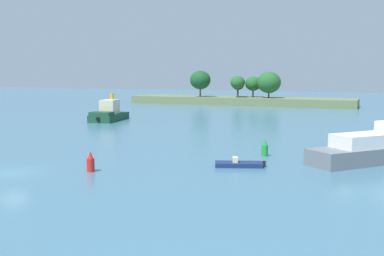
{
  "coord_description": "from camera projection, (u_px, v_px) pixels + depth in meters",
  "views": [
    {
      "loc": [
        29.66,
        -29.22,
        8.69
      ],
      "look_at": [
        5.46,
        27.73,
        1.2
      ],
      "focal_mm": 41.46,
      "sensor_mm": 36.0,
      "label": 1
    }
  ],
  "objects": [
    {
      "name": "ground_plane",
      "position": [
        13.0,
        173.0,
        39.26
      ],
      "size": [
        400.0,
        400.0,
        0.0
      ],
      "primitive_type": "plane",
      "color": "teal"
    },
    {
      "name": "tugboat",
      "position": [
        109.0,
        114.0,
        83.76
      ],
      "size": [
        6.03,
        10.54,
        5.12
      ],
      "color": "#19472D",
      "rests_on": "ground"
    },
    {
      "name": "channel_buoy_green",
      "position": [
        265.0,
        149.0,
        47.34
      ],
      "size": [
        0.7,
        0.7,
        1.9
      ],
      "color": "green",
      "rests_on": "ground"
    },
    {
      "name": "treeline_island",
      "position": [
        239.0,
        96.0,
        128.06
      ],
      "size": [
        65.13,
        12.24,
        9.8
      ],
      "color": "#66754C",
      "rests_on": "ground"
    },
    {
      "name": "channel_buoy_red",
      "position": [
        91.0,
        163.0,
        39.77
      ],
      "size": [
        0.7,
        0.7,
        1.9
      ],
      "color": "red",
      "rests_on": "ground"
    },
    {
      "name": "fishing_skiff",
      "position": [
        239.0,
        164.0,
        42.03
      ],
      "size": [
        4.81,
        3.09,
        0.92
      ],
      "color": "navy",
      "rests_on": "ground"
    }
  ]
}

